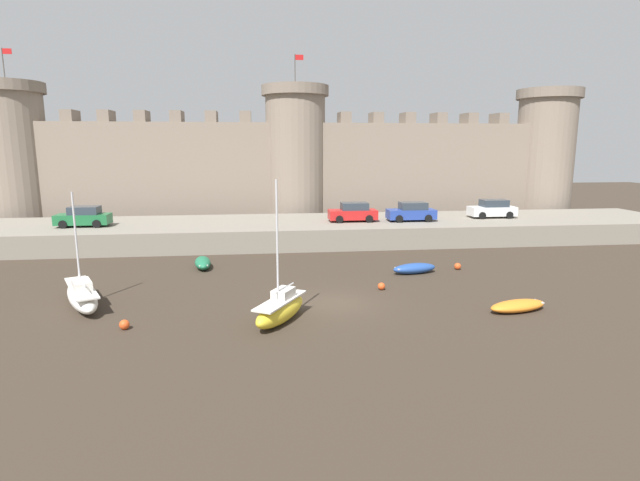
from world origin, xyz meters
The scene contains 15 objects.
ground_plane centered at (0.00, 0.00, 0.00)m, with size 160.00×160.00×0.00m, color #382D23.
quay_road centered at (0.00, 17.71, 0.86)m, with size 66.36×10.00×1.72m, color gray.
castle centered at (0.00, 27.05, 6.20)m, with size 61.08×6.72×17.01m.
sailboat_near_channel_left centered at (-12.88, 1.03, 0.60)m, with size 3.49×5.47×5.85m.
sailboat_near_channel_right centered at (-2.90, -2.46, 0.65)m, with size 3.07×4.15×6.64m.
rowboat_foreground_centre centered at (6.03, 5.52, 0.35)m, with size 3.10×1.56×0.67m.
rowboat_midflat_right centered at (-7.66, 8.63, 0.38)m, with size 1.44×2.96×0.72m.
rowboat_midflat_left centered at (8.86, -2.36, 0.30)m, with size 3.33×1.81×0.56m.
mooring_buoy_mid_mud centered at (3.03, 2.13, 0.21)m, with size 0.42×0.42×0.42m, color #E04C1E.
mooring_buoy_off_centre centered at (9.20, 6.17, 0.22)m, with size 0.44×0.44×0.44m, color #E04C1E.
mooring_buoy_near_shore centered at (-9.89, -2.61, 0.22)m, with size 0.45×0.45×0.45m, color #E04C1E.
car_quay_centre_east centered at (9.19, 16.63, 2.50)m, with size 4.10×1.89×1.62m.
car_quay_east centered at (4.14, 16.97, 2.50)m, with size 4.10×1.89×1.62m.
car_quay_centre_west centered at (-17.82, 16.84, 2.50)m, with size 4.10×1.89×1.62m.
car_quay_west centered at (17.04, 17.74, 2.50)m, with size 4.10×1.89×1.62m.
Camera 1 is at (-3.74, -24.70, 8.08)m, focal length 28.00 mm.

